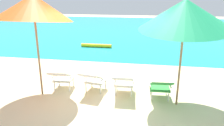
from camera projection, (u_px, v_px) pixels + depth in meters
ground_plane at (125, 57)px, 9.73m from camera, size 40.00×40.00×0.00m
ocean_band at (137, 29)px, 17.30m from camera, size 40.00×18.00×0.01m
swim_buoy at (96, 45)px, 11.45m from camera, size 1.60×0.18×0.18m
lounge_chair_far_left at (62, 77)px, 6.24m from camera, size 0.61×0.92×0.68m
lounge_chair_near_left at (93, 79)px, 6.11m from camera, size 0.65×0.94×0.68m
lounge_chair_near_right at (124, 82)px, 5.92m from camera, size 0.57×0.90×0.68m
lounge_chair_far_right at (160, 86)px, 5.64m from camera, size 0.60×0.91×0.68m
beach_umbrella_left at (34, 8)px, 5.43m from camera, size 2.24×2.29×2.76m
beach_umbrella_right at (185, 14)px, 4.89m from camera, size 2.66×2.70×2.68m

